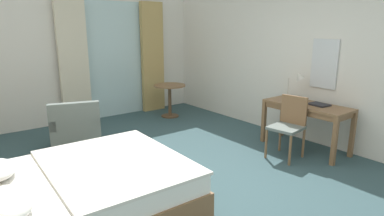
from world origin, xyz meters
TOP-DOWN VIEW (x-y plane):
  - ground at (0.00, 0.00)m, footprint 5.61×7.67m
  - wall_back at (0.00, 3.57)m, footprint 5.21×0.12m
  - wall_right at (2.54, 0.00)m, footprint 0.12×7.27m
  - balcony_glass_door at (0.65, 3.49)m, footprint 1.31×0.02m
  - curtain_panel_left at (-0.23, 3.39)m, footprint 0.56×0.10m
  - curtain_panel_right at (1.53, 3.39)m, footprint 0.53×0.10m
  - bed at (-1.38, 0.01)m, footprint 2.06×1.69m
  - writing_desk at (2.10, -0.21)m, footprint 0.55×1.30m
  - desk_chair at (1.62, -0.23)m, footprint 0.50×0.48m
  - desk_lamp at (2.22, 0.09)m, footprint 0.27×0.28m
  - closed_book at (2.16, -0.37)m, footprint 0.25×0.29m
  - armchair_by_window at (-0.73, 2.00)m, footprint 0.91×0.93m
  - round_cafe_table at (1.49, 2.67)m, footprint 0.67×0.67m
  - wall_mirror at (2.46, -0.21)m, footprint 0.02×0.43m

SIDE VIEW (x-z plane):
  - ground at x=0.00m, z-range -0.10..0.00m
  - bed at x=-1.38m, z-range -0.27..0.83m
  - armchair_by_window at x=-0.73m, z-range -0.07..0.72m
  - desk_chair at x=1.62m, z-range 0.06..0.96m
  - round_cafe_table at x=1.49m, z-range 0.17..0.85m
  - writing_desk at x=2.10m, z-range 0.27..0.99m
  - closed_book at x=2.16m, z-range 0.72..0.75m
  - desk_lamp at x=2.22m, z-range 0.82..1.30m
  - balcony_glass_door at x=0.65m, z-range 0.00..2.39m
  - curtain_panel_left at x=-0.23m, z-range 0.00..2.40m
  - curtain_panel_right at x=1.53m, z-range 0.00..2.40m
  - wall_mirror at x=2.46m, z-range 0.93..1.69m
  - wall_back at x=0.00m, z-range 0.00..2.71m
  - wall_right at x=2.54m, z-range 0.00..2.71m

